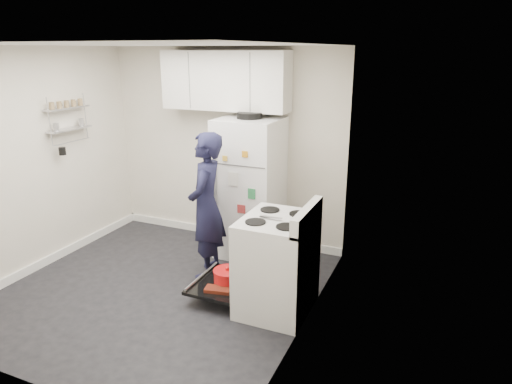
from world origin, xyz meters
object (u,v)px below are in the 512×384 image
at_px(refrigerator, 250,188).
at_px(person, 206,206).
at_px(electric_range, 276,265).
at_px(open_oven_door, 225,280).

height_order(refrigerator, person, refrigerator).
xyz_separation_m(electric_range, refrigerator, (-0.76, 1.10, 0.39)).
relative_size(refrigerator, person, 1.08).
distance_m(electric_range, open_oven_door, 0.63).
bearing_deg(open_oven_door, person, 137.08).
xyz_separation_m(electric_range, person, (-0.96, 0.37, 0.35)).
bearing_deg(person, refrigerator, 150.83).
xyz_separation_m(electric_range, open_oven_door, (-0.56, -0.00, -0.28)).
distance_m(electric_range, refrigerator, 1.39).
distance_m(electric_range, person, 1.09).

